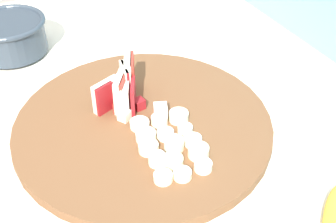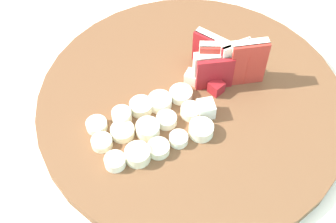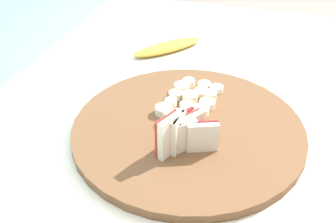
# 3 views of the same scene
# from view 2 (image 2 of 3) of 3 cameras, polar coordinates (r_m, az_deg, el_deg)

# --- Properties ---
(cutting_board) EXTENTS (0.39, 0.39, 0.02)m
(cutting_board) POSITION_cam_2_polar(r_m,az_deg,el_deg) (0.58, 2.85, 1.32)
(cutting_board) COLOR brown
(cutting_board) RESTS_ON tiled_countertop
(apple_wedge_fan) EXTENTS (0.09, 0.09, 0.07)m
(apple_wedge_fan) POSITION_cam_2_polar(r_m,az_deg,el_deg) (0.58, 7.35, 6.36)
(apple_wedge_fan) COLOR maroon
(apple_wedge_fan) RESTS_ON cutting_board
(apple_dice_pile) EXTENTS (0.09, 0.09, 0.02)m
(apple_dice_pile) POSITION_cam_2_polar(r_m,az_deg,el_deg) (0.56, 4.67, 2.21)
(apple_dice_pile) COLOR white
(apple_dice_pile) RESTS_ON cutting_board
(banana_slice_rows) EXTENTS (0.15, 0.10, 0.02)m
(banana_slice_rows) POSITION_cam_2_polar(r_m,az_deg,el_deg) (0.54, -2.29, -1.89)
(banana_slice_rows) COLOR white
(banana_slice_rows) RESTS_ON cutting_board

